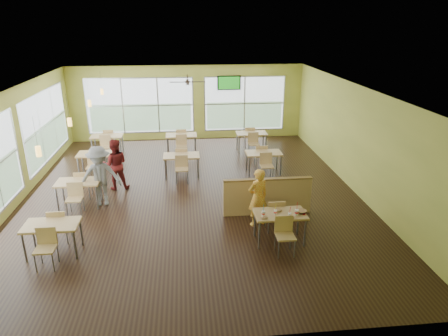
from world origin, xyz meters
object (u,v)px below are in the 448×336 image
Objects in this scene: main_table at (280,218)px; food_basket at (302,211)px; half_wall_divider at (267,196)px; man_plaid at (258,197)px.

main_table reaches higher than food_basket.
food_basket is (0.50, -1.48, 0.26)m from half_wall_divider.
main_table is 1.45m from half_wall_divider.
man_plaid reaches higher than food_basket.
man_plaid is (-0.37, 0.87, 0.14)m from main_table.
main_table is 0.96m from man_plaid.
man_plaid is at bearing 134.24° from food_basket.
half_wall_divider is at bearing 90.00° from main_table.
main_table is 0.99× the size of man_plaid.
main_table is 0.53m from food_basket.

